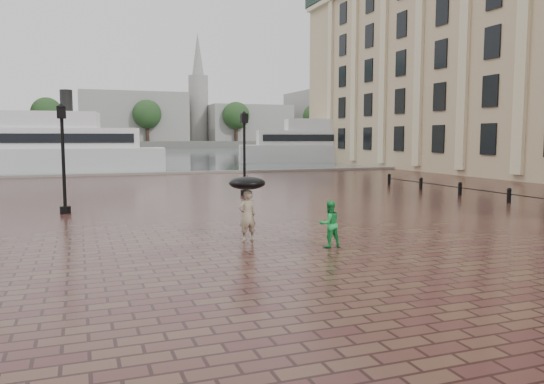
{
  "coord_description": "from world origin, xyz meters",
  "views": [
    {
      "loc": [
        -5.4,
        -13.37,
        3.15
      ],
      "look_at": [
        0.37,
        2.45,
        1.4
      ],
      "focal_mm": 35.0,
      "sensor_mm": 36.0,
      "label": 1
    }
  ],
  "objects_px": {
    "child_pedestrian": "(329,224)",
    "ferry_far": "(329,144)",
    "street_lamps": "(87,153)",
    "ferry_near": "(36,148)",
    "adult_pedestrian": "(247,216)"
  },
  "relations": [
    {
      "from": "child_pedestrian",
      "to": "ferry_far",
      "type": "distance_m",
      "value": 52.73
    },
    {
      "from": "street_lamps",
      "to": "ferry_near",
      "type": "height_order",
      "value": "ferry_near"
    },
    {
      "from": "ferry_near",
      "to": "ferry_far",
      "type": "relative_size",
      "value": 0.99
    },
    {
      "from": "street_lamps",
      "to": "adult_pedestrian",
      "type": "bearing_deg",
      "value": -72.26
    },
    {
      "from": "adult_pedestrian",
      "to": "child_pedestrian",
      "type": "relative_size",
      "value": 1.17
    },
    {
      "from": "child_pedestrian",
      "to": "ferry_near",
      "type": "relative_size",
      "value": 0.06
    },
    {
      "from": "street_lamps",
      "to": "ferry_near",
      "type": "xyz_separation_m",
      "value": [
        -3.94,
        23.24,
        -0.11
      ]
    },
    {
      "from": "street_lamps",
      "to": "child_pedestrian",
      "type": "height_order",
      "value": "street_lamps"
    },
    {
      "from": "child_pedestrian",
      "to": "ferry_near",
      "type": "distance_m",
      "value": 39.78
    },
    {
      "from": "child_pedestrian",
      "to": "street_lamps",
      "type": "bearing_deg",
      "value": -71.78
    },
    {
      "from": "street_lamps",
      "to": "ferry_far",
      "type": "xyz_separation_m",
      "value": [
        29.46,
        32.16,
        -0.1
      ]
    },
    {
      "from": "street_lamps",
      "to": "ferry_far",
      "type": "bearing_deg",
      "value": 47.5
    },
    {
      "from": "street_lamps",
      "to": "child_pedestrian",
      "type": "bearing_deg",
      "value": -67.5
    },
    {
      "from": "street_lamps",
      "to": "ferry_near",
      "type": "distance_m",
      "value": 23.57
    },
    {
      "from": "street_lamps",
      "to": "child_pedestrian",
      "type": "distance_m",
      "value": 16.51
    }
  ]
}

